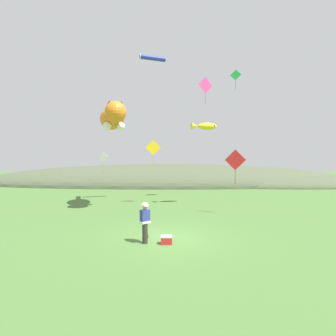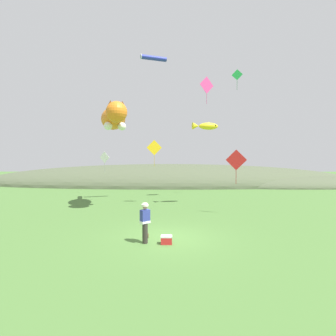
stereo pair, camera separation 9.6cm
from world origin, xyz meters
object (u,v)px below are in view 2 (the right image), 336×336
picnic_cooler (166,240)px  kite_diamond_green (237,75)px  kite_diamond_white (105,158)px  festival_attendant (145,222)px  kite_diamond_gold (154,148)px  kite_diamond_red (236,160)px  kite_giant_cat (114,118)px  kite_diamond_pink (207,85)px  kite_spool (147,235)px  kite_tube_streamer (153,58)px  kite_fish_windsock (206,126)px

picnic_cooler → kite_diamond_green: bearing=64.9°
picnic_cooler → kite_diamond_white: (-5.47, 11.15, 3.59)m
festival_attendant → picnic_cooler: bearing=-5.4°
picnic_cooler → kite_diamond_green: kite_diamond_green is taller
kite_diamond_gold → kite_diamond_red: bearing=-36.1°
festival_attendant → kite_diamond_gold: bearing=91.1°
kite_giant_cat → kite_diamond_white: 4.30m
kite_diamond_pink → kite_giant_cat: bearing=-152.6°
festival_attendant → kite_spool: size_ratio=8.74×
kite_giant_cat → kite_tube_streamer: bearing=35.8°
festival_attendant → kite_fish_windsock: 11.30m
kite_spool → kite_diamond_pink: 15.75m
kite_diamond_green → kite_diamond_pink: 3.76m
kite_diamond_green → kite_diamond_white: (-11.96, -2.68, -7.81)m
kite_spool → kite_diamond_white: (-4.55, 10.25, 3.67)m
kite_spool → kite_diamond_pink: (4.31, 11.30, 10.08)m
kite_fish_windsock → kite_spool: bearing=-114.6°
kite_diamond_red → festival_attendant: bearing=-133.1°
kite_diamond_white → picnic_cooler: bearing=-63.9°
kite_fish_windsock → kite_diamond_green: size_ratio=1.11×
kite_diamond_green → kite_spool: bearing=-119.8°
festival_attendant → kite_fish_windsock: size_ratio=0.83×
kite_giant_cat → kite_diamond_pink: kite_diamond_pink is taller
kite_diamond_green → kite_diamond_pink: (-3.09, -1.62, -1.40)m
kite_fish_windsock → kite_diamond_white: bearing=167.6°
kite_diamond_green → kite_tube_streamer: bearing=-156.0°
kite_fish_windsock → kite_giant_cat: bearing=-172.2°
kite_diamond_pink → picnic_cooler: bearing=-105.5°
picnic_cooler → kite_diamond_red: bearing=52.7°
festival_attendant → kite_diamond_pink: 15.84m
kite_diamond_gold → festival_attendant: bearing=-88.9°
kite_giant_cat → kite_diamond_pink: size_ratio=2.53×
kite_diamond_gold → kite_diamond_pink: kite_diamond_pink is taller
kite_diamond_gold → kite_diamond_white: 4.57m
kite_spool → picnic_cooler: 1.29m
kite_spool → kite_diamond_red: 8.12m
kite_giant_cat → picnic_cooler: bearing=-64.1°
picnic_cooler → kite_spool: bearing=135.7°
kite_giant_cat → kite_diamond_white: kite_giant_cat is taller
kite_tube_streamer → kite_diamond_gold: size_ratio=1.01×
kite_diamond_green → kite_diamond_red: bearing=-104.2°
kite_fish_windsock → kite_diamond_red: bearing=-65.9°
festival_attendant → kite_diamond_red: 8.34m
festival_attendant → kite_fish_windsock: (3.87, 9.22, 5.28)m
kite_diamond_gold → picnic_cooler: bearing=-83.5°
picnic_cooler → kite_diamond_white: kite_diamond_white is taller
picnic_cooler → kite_diamond_gold: size_ratio=0.23×
kite_diamond_green → kite_diamond_white: bearing=-167.4°
picnic_cooler → kite_fish_windsock: (2.93, 9.30, 6.05)m
festival_attendant → kite_diamond_red: (5.41, 5.78, 2.65)m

